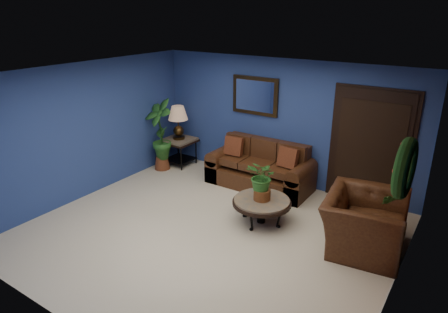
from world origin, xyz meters
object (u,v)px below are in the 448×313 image
Objects in this scene: coffee_table at (262,203)px; sofa at (261,171)px; end_table at (179,145)px; table_lamp at (178,119)px; armchair at (364,223)px; side_chair at (287,168)px.

sofa is at bearing 118.86° from coffee_table.
sofa is 2.13× the size of coffee_table.
sofa is 3.08× the size of end_table.
table_lamp is (-2.83, 1.29, 0.72)m from coffee_table.
armchair reaches higher than end_table.
table_lamp reaches higher than side_chair.
sofa is 2.25m from table_lamp.
sofa is 2.11m from end_table.
table_lamp reaches higher than coffee_table.
side_chair is at bearing 97.55° from coffee_table.
coffee_table is at bearing -24.48° from end_table.
side_chair reaches higher than coffee_table.
armchair is at bearing -21.07° from side_chair.
side_chair reaches higher than end_table.
armchair is (4.45, -1.12, -0.06)m from end_table.
sofa is at bearing 0.77° from table_lamp.
coffee_table is at bearing -70.26° from side_chair.
end_table is at bearing -166.50° from side_chair.
coffee_table is 1.45× the size of end_table.
coffee_table is 1.35× the size of table_lamp.
end_table is at bearing -179.23° from sofa.
coffee_table is (0.73, -1.32, 0.06)m from sofa.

